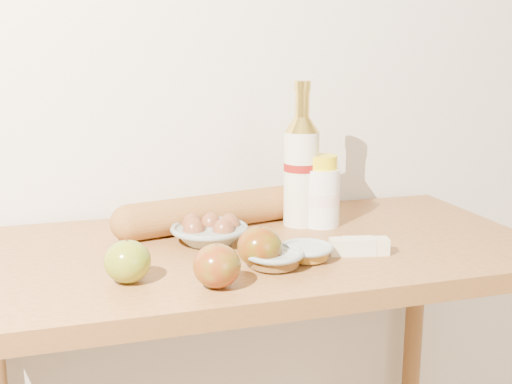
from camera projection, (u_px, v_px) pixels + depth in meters
back_wall at (213, 48)px, 1.55m from camera, size 3.50×0.02×2.60m
table at (252, 300)px, 1.36m from camera, size 1.20×0.60×0.90m
bourbon_bottle at (301, 168)px, 1.46m from camera, size 0.11×0.11×0.33m
cream_bottle at (322, 193)px, 1.47m from camera, size 0.10×0.10×0.16m
egg_bowl at (210, 232)px, 1.35m from camera, size 0.21×0.21×0.06m
baguette at (214, 211)px, 1.45m from camera, size 0.48×0.18×0.08m
apple_yellowgreen at (128, 261)px, 1.12m from camera, size 0.11×0.11×0.08m
apple_redgreen_front at (217, 266)px, 1.10m from camera, size 0.10×0.10×0.08m
apple_redgreen_right at (260, 247)px, 1.20m from camera, size 0.09×0.09×0.08m
sugar_bowl at (274, 259)px, 1.20m from camera, size 0.13×0.13×0.03m
syrup_bowl at (306, 252)px, 1.24m from camera, size 0.11×0.11×0.03m
butter_stick at (359, 246)px, 1.27m from camera, size 0.12×0.06×0.03m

